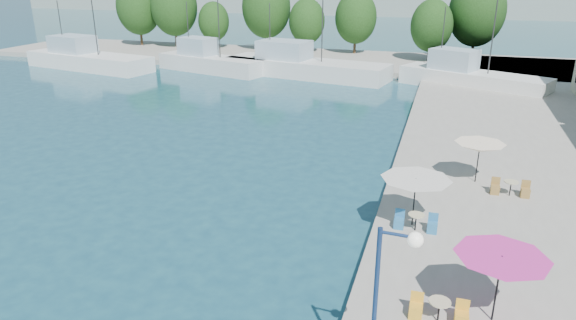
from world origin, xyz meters
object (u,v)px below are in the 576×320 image
(trawler_03, at_px, (302,67))
(umbrella_pink, at_px, (501,263))
(umbrella_cream, at_px, (480,147))
(street_lamp, at_px, (390,287))
(umbrella_white, at_px, (416,184))
(trawler_02, at_px, (209,62))
(trawler_04, at_px, (469,79))
(trawler_01, at_px, (87,60))

(trawler_03, height_order, umbrella_pink, trawler_03)
(umbrella_cream, relative_size, street_lamp, 0.51)
(umbrella_white, bearing_deg, umbrella_cream, 65.00)
(umbrella_cream, xyz_separation_m, street_lamp, (-2.81, -16.40, 1.57))
(trawler_02, bearing_deg, trawler_03, 18.45)
(trawler_02, bearing_deg, umbrella_pink, -37.58)
(trawler_04, bearing_deg, street_lamp, -68.78)
(trawler_03, bearing_deg, street_lamp, -60.84)
(umbrella_pink, bearing_deg, umbrella_cream, 90.73)
(umbrella_white, bearing_deg, umbrella_pink, -63.55)
(trawler_02, xyz_separation_m, umbrella_pink, (28.93, -39.98, 1.61))
(trawler_04, height_order, umbrella_pink, trawler_04)
(trawler_02, xyz_separation_m, trawler_04, (28.93, -1.28, -0.00))
(trawler_01, height_order, trawler_03, same)
(trawler_01, relative_size, street_lamp, 3.49)
(umbrella_white, height_order, umbrella_cream, umbrella_white)
(trawler_04, relative_size, street_lamp, 2.90)
(trawler_01, relative_size, trawler_02, 1.24)
(street_lamp, bearing_deg, umbrella_cream, 83.86)
(street_lamp, bearing_deg, umbrella_pink, 59.65)
(trawler_04, xyz_separation_m, umbrella_pink, (-0.00, -38.70, 1.61))
(trawler_02, distance_m, trawler_03, 11.26)
(trawler_01, xyz_separation_m, umbrella_white, (40.97, -31.37, 1.48))
(trawler_04, distance_m, umbrella_white, 32.90)
(trawler_03, relative_size, umbrella_white, 6.31)
(trawler_01, height_order, trawler_02, same)
(trawler_01, distance_m, trawler_02, 15.24)
(trawler_02, height_order, umbrella_cream, trawler_02)
(trawler_01, relative_size, umbrella_cream, 6.78)
(trawler_04, bearing_deg, umbrella_white, -70.03)
(trawler_01, xyz_separation_m, umbrella_cream, (43.78, -25.34, 1.45))
(trawler_01, xyz_separation_m, umbrella_pink, (43.94, -37.34, 1.61))
(trawler_04, bearing_deg, trawler_03, -160.21)
(umbrella_pink, height_order, umbrella_cream, umbrella_pink)
(umbrella_cream, height_order, street_lamp, street_lamp)
(umbrella_pink, relative_size, umbrella_cream, 1.12)
(umbrella_white, bearing_deg, street_lamp, -89.96)
(trawler_02, xyz_separation_m, umbrella_cream, (28.78, -27.98, 1.45))
(trawler_01, distance_m, street_lamp, 58.57)
(trawler_01, height_order, street_lamp, trawler_01)
(trawler_01, xyz_separation_m, trawler_03, (26.26, 3.02, -0.00))
(trawler_04, relative_size, umbrella_cream, 5.64)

